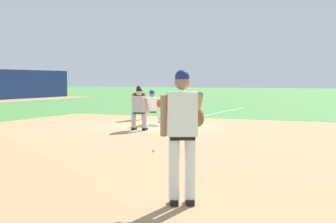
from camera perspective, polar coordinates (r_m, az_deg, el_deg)
name	(u,v)px	position (r m, az deg, el deg)	size (l,w,h in m)	color
ground_plane	(156,126)	(17.37, -1.49, -1.79)	(160.00, 160.00, 0.00)	#47843D
infield_dirt_patch	(163,147)	(11.92, -0.62, -4.39)	(18.00, 18.00, 0.01)	tan
foul_line_stripe	(210,115)	(22.99, 5.15, -0.38)	(12.20, 0.10, 0.00)	white
first_base_bag	(156,125)	(17.36, -1.49, -1.64)	(0.38, 0.38, 0.09)	white
baseball	(154,150)	(11.20, -1.77, -4.76)	(0.07, 0.07, 0.07)	white
pitcher	(183,128)	(6.40, 1.86, -2.08)	(0.83, 0.59, 1.86)	black
first_baseman	(153,106)	(17.72, -1.90, 0.70)	(0.83, 1.01, 1.34)	black
baserunner	(139,107)	(15.88, -3.54, 0.54)	(0.47, 0.61, 1.46)	black
umpire	(139,101)	(20.08, -3.58, 1.24)	(0.62, 0.68, 1.46)	black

